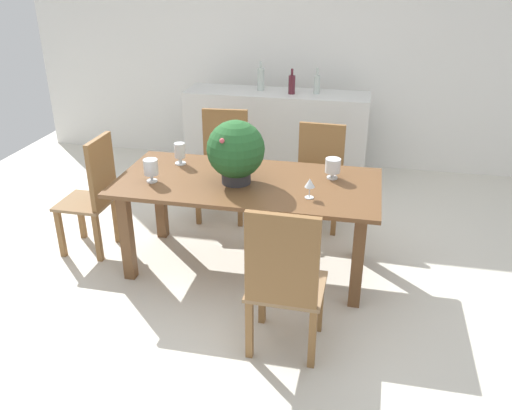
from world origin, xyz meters
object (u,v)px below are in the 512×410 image
crystal_vase_right (180,152)px  kitchen_counter (276,136)px  chair_near_right (284,279)px  wine_glass (310,184)px  flower_centerpiece (236,151)px  chair_head_end (95,192)px  crystal_vase_left (151,168)px  dining_table (248,194)px  wine_bottle_tall (261,79)px  chair_far_right (319,169)px  wine_bottle_green (317,84)px  wine_bottle_dark (292,84)px  chair_far_left (224,159)px  crystal_vase_center_near (333,166)px

crystal_vase_right → kitchen_counter: 1.79m
chair_near_right → wine_glass: 0.82m
flower_centerpiece → chair_head_end: bearing=177.8°
flower_centerpiece → crystal_vase_left: bearing=-169.4°
dining_table → wine_glass: bearing=-22.9°
crystal_vase_right → wine_bottle_tall: wine_bottle_tall is taller
dining_table → wine_bottle_tall: bearing=98.8°
chair_far_right → wine_bottle_green: wine_bottle_green is taller
wine_bottle_green → crystal_vase_right: bearing=-118.3°
dining_table → crystal_vase_right: bearing=159.4°
wine_bottle_dark → kitchen_counter: bearing=166.1°
wine_bottle_green → wine_bottle_dark: bearing=-166.8°
chair_far_left → wine_bottle_dark: bearing=55.2°
dining_table → chair_far_right: (0.45, 0.96, -0.13)m
chair_far_left → wine_glass: bearing=-56.8°
chair_far_right → chair_near_right: bearing=-87.6°
chair_far_left → wine_bottle_green: (0.76, 0.95, 0.54)m
crystal_vase_left → wine_bottle_tall: size_ratio=0.58×
dining_table → crystal_vase_left: 0.75m
chair_head_end → flower_centerpiece: 1.30m
dining_table → flower_centerpiece: (-0.08, -0.05, 0.36)m
chair_far_right → wine_bottle_tall: size_ratio=3.04×
chair_far_left → crystal_vase_center_near: bearing=-41.8°
flower_centerpiece → kitchen_counter: flower_centerpiece is taller
crystal_vase_right → wine_glass: (1.11, -0.44, 0.00)m
dining_table → crystal_vase_right: crystal_vase_right is taller
kitchen_counter → crystal_vase_right: bearing=-106.5°
chair_far_right → wine_bottle_dark: wine_bottle_dark is taller
chair_head_end → kitchen_counter: 2.24m
wine_glass → wine_bottle_tall: wine_bottle_tall is taller
crystal_vase_left → crystal_vase_right: (0.09, 0.40, -0.01)m
wine_bottle_green → wine_bottle_dark: size_ratio=1.02×
flower_centerpiece → wine_bottle_tall: bearing=96.4°
wine_glass → chair_near_right: bearing=-93.6°
dining_table → chair_far_right: 1.07m
flower_centerpiece → crystal_vase_right: flower_centerpiece is taller
chair_far_right → flower_centerpiece: 1.24m
dining_table → wine_bottle_green: (0.30, 1.93, 0.44)m
crystal_vase_left → wine_bottle_tall: 2.17m
chair_head_end → wine_bottle_dark: 2.36m
chair_far_right → wine_bottle_dark: bearing=116.7°
chair_far_left → wine_bottle_tall: 1.13m
chair_far_left → flower_centerpiece: size_ratio=2.08×
wine_bottle_tall → chair_head_end: bearing=-116.8°
wine_bottle_tall → wine_bottle_green: size_ratio=1.14×
wine_bottle_dark → flower_centerpiece: bearing=-93.6°
chair_head_end → crystal_vase_left: size_ratio=5.73×
chair_far_right → flower_centerpiece: (-0.53, -1.01, 0.49)m
wine_bottle_green → wine_bottle_dark: wine_bottle_green is taller
crystal_vase_center_near → wine_bottle_green: bearing=100.5°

